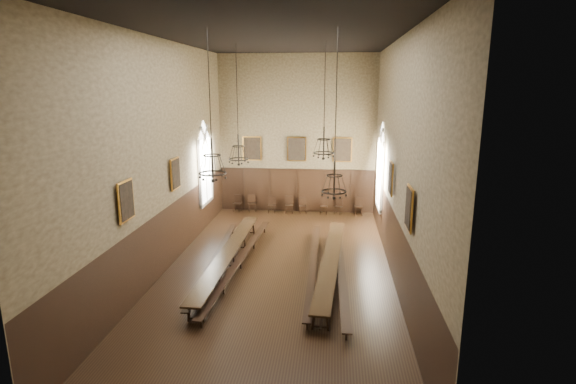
% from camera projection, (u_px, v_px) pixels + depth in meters
% --- Properties ---
extents(floor, '(9.00, 18.00, 0.02)m').
position_uv_depth(floor, '(278.00, 271.00, 17.97)').
color(floor, black).
rests_on(floor, ground).
extents(ceiling, '(9.00, 18.00, 0.02)m').
position_uv_depth(ceiling, '(277.00, 34.00, 15.89)').
color(ceiling, black).
rests_on(ceiling, ground).
extents(wall_back, '(9.00, 0.02, 9.00)m').
position_uv_depth(wall_back, '(297.00, 135.00, 25.65)').
color(wall_back, '#8E7C57').
rests_on(wall_back, ground).
extents(wall_front, '(9.00, 0.02, 9.00)m').
position_uv_depth(wall_front, '(216.00, 239.00, 8.21)').
color(wall_front, '#8E7C57').
rests_on(wall_front, ground).
extents(wall_left, '(0.02, 18.00, 9.00)m').
position_uv_depth(wall_left, '(162.00, 158.00, 17.38)').
color(wall_left, '#8E7C57').
rests_on(wall_left, ground).
extents(wall_right, '(0.02, 18.00, 9.00)m').
position_uv_depth(wall_right, '(399.00, 162.00, 16.48)').
color(wall_right, '#8E7C57').
rests_on(wall_right, ground).
extents(wainscot_panelling, '(9.00, 18.00, 2.50)m').
position_uv_depth(wainscot_panelling, '(278.00, 242.00, 17.68)').
color(wainscot_panelling, black).
rests_on(wainscot_panelling, floor).
extents(table_left, '(0.76, 9.54, 0.74)m').
position_uv_depth(table_left, '(229.00, 260.00, 18.18)').
color(table_left, black).
rests_on(table_left, floor).
extents(table_right, '(1.22, 9.26, 0.72)m').
position_uv_depth(table_right, '(331.00, 266.00, 17.55)').
color(table_right, black).
rests_on(table_right, floor).
extents(bench_left_outer, '(0.76, 9.11, 0.41)m').
position_uv_depth(bench_left_outer, '(215.00, 261.00, 18.31)').
color(bench_left_outer, black).
rests_on(bench_left_outer, floor).
extents(bench_left_inner, '(0.86, 10.12, 0.46)m').
position_uv_depth(bench_left_inner, '(241.00, 262.00, 18.16)').
color(bench_left_inner, black).
rests_on(bench_left_inner, floor).
extents(bench_right_inner, '(0.33, 9.45, 0.43)m').
position_uv_depth(bench_right_inner, '(313.00, 266.00, 17.82)').
color(bench_right_inner, black).
rests_on(bench_right_inner, floor).
extents(bench_right_outer, '(0.56, 10.14, 0.46)m').
position_uv_depth(bench_right_outer, '(340.00, 268.00, 17.56)').
color(bench_right_outer, black).
rests_on(bench_right_outer, floor).
extents(chair_0, '(0.49, 0.49, 0.97)m').
position_uv_depth(chair_0, '(237.00, 206.00, 26.52)').
color(chair_0, black).
rests_on(chair_0, floor).
extents(chair_1, '(0.55, 0.55, 1.00)m').
position_uv_depth(chair_1, '(252.00, 206.00, 26.47)').
color(chair_1, black).
rests_on(chair_1, floor).
extents(chair_2, '(0.43, 0.43, 0.95)m').
position_uv_depth(chair_2, '(272.00, 208.00, 26.24)').
color(chair_2, black).
rests_on(chair_2, floor).
extents(chair_3, '(0.47, 0.47, 0.98)m').
position_uv_depth(chair_3, '(289.00, 208.00, 26.16)').
color(chair_3, black).
rests_on(chair_3, floor).
extents(chair_4, '(0.46, 0.46, 0.91)m').
position_uv_depth(chair_4, '(303.00, 208.00, 26.14)').
color(chair_4, black).
rests_on(chair_4, floor).
extents(chair_5, '(0.44, 0.44, 0.93)m').
position_uv_depth(chair_5, '(324.00, 209.00, 25.96)').
color(chair_5, black).
rests_on(chair_5, floor).
extents(chair_6, '(0.51, 0.51, 0.91)m').
position_uv_depth(chair_6, '(338.00, 209.00, 25.95)').
color(chair_6, black).
rests_on(chair_6, floor).
extents(chair_7, '(0.46, 0.46, 1.03)m').
position_uv_depth(chair_7, '(359.00, 210.00, 25.76)').
color(chair_7, black).
rests_on(chair_7, floor).
extents(chandelier_back_left, '(0.89, 0.89, 5.10)m').
position_uv_depth(chandelier_back_left, '(238.00, 152.00, 19.90)').
color(chandelier_back_left, black).
rests_on(chandelier_back_left, ceiling).
extents(chandelier_back_right, '(0.88, 0.88, 4.67)m').
position_uv_depth(chandelier_back_right, '(324.00, 146.00, 18.75)').
color(chandelier_back_right, black).
rests_on(chandelier_back_right, ceiling).
extents(chandelier_front_left, '(0.93, 0.93, 4.77)m').
position_uv_depth(chandelier_front_left, '(212.00, 165.00, 14.88)').
color(chandelier_front_left, black).
rests_on(chandelier_front_left, ceiling).
extents(chandelier_front_right, '(0.83, 0.83, 5.31)m').
position_uv_depth(chandelier_front_right, '(334.00, 181.00, 14.69)').
color(chandelier_front_right, black).
rests_on(chandelier_front_right, ceiling).
extents(portrait_back_0, '(1.10, 0.12, 1.40)m').
position_uv_depth(portrait_back_0, '(252.00, 148.00, 25.97)').
color(portrait_back_0, '#C0842E').
rests_on(portrait_back_0, wall_back).
extents(portrait_back_1, '(1.10, 0.12, 1.40)m').
position_uv_depth(portrait_back_1, '(297.00, 149.00, 25.71)').
color(portrait_back_1, '#C0842E').
rests_on(portrait_back_1, wall_back).
extents(portrait_back_2, '(1.10, 0.12, 1.40)m').
position_uv_depth(portrait_back_2, '(342.00, 150.00, 25.45)').
color(portrait_back_2, '#C0842E').
rests_on(portrait_back_2, wall_back).
extents(portrait_left_0, '(0.12, 1.00, 1.30)m').
position_uv_depth(portrait_left_0, '(175.00, 174.00, 18.52)').
color(portrait_left_0, '#C0842E').
rests_on(portrait_left_0, wall_left).
extents(portrait_left_1, '(0.12, 1.00, 1.30)m').
position_uv_depth(portrait_left_1, '(126.00, 201.00, 14.16)').
color(portrait_left_1, '#C0842E').
rests_on(portrait_left_1, wall_left).
extents(portrait_right_0, '(0.12, 1.00, 1.30)m').
position_uv_depth(portrait_right_0, '(391.00, 178.00, 17.65)').
color(portrait_right_0, '#C0842E').
rests_on(portrait_right_0, wall_right).
extents(portrait_right_1, '(0.12, 1.00, 1.30)m').
position_uv_depth(portrait_right_1, '(409.00, 208.00, 13.29)').
color(portrait_right_1, '#C0842E').
rests_on(portrait_right_1, wall_right).
extents(window_right, '(0.20, 2.20, 4.60)m').
position_uv_depth(window_right, '(381.00, 166.00, 22.07)').
color(window_right, white).
rests_on(window_right, wall_right).
extents(window_left, '(0.20, 2.20, 4.60)m').
position_uv_depth(window_left, '(205.00, 163.00, 22.95)').
color(window_left, white).
rests_on(window_left, wall_left).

